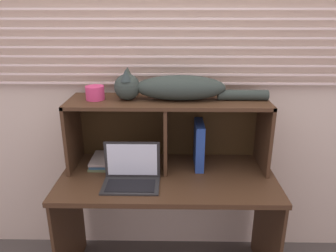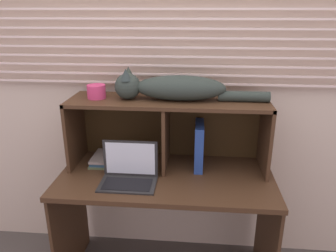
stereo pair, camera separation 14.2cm
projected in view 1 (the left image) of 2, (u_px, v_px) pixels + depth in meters
back_panel_with_blinds at (169, 83)px, 2.17m from camera, size 4.40×0.08×2.50m
desk at (168, 198)px, 2.05m from camera, size 1.30×0.63×0.77m
hutch_shelf_unit at (168, 119)px, 2.05m from camera, size 1.21×0.34×0.44m
cat at (172, 87)px, 1.95m from camera, size 0.92×0.18×0.19m
laptop at (131, 175)px, 1.89m from camera, size 0.32×0.20×0.23m
binder_upright at (199, 144)px, 2.07m from camera, size 0.05×0.23×0.29m
book_stack at (105, 161)px, 2.12m from camera, size 0.18×0.23×0.05m
small_basket at (95, 93)px, 1.97m from camera, size 0.11×0.11×0.08m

